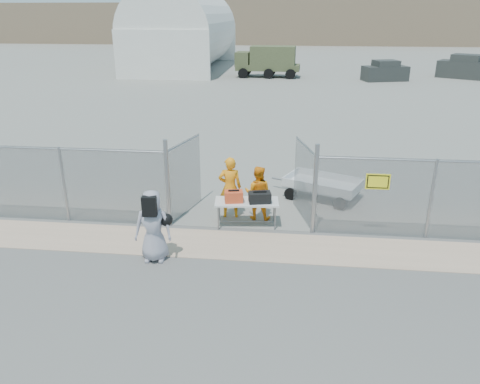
# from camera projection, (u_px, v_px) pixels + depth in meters

# --- Properties ---
(ground) EXTENTS (160.00, 160.00, 0.00)m
(ground) POSITION_uv_depth(u_px,v_px,m) (231.00, 265.00, 11.21)
(ground) COLOR #494949
(tarmac_inside) EXTENTS (160.00, 80.00, 0.01)m
(tarmac_inside) POSITION_uv_depth(u_px,v_px,m) (281.00, 67.00, 50.11)
(tarmac_inside) COLOR gray
(tarmac_inside) RESTS_ON ground
(dirt_strip) EXTENTS (44.00, 1.60, 0.01)m
(dirt_strip) POSITION_uv_depth(u_px,v_px,m) (236.00, 245.00, 12.13)
(dirt_strip) COLOR tan
(dirt_strip) RESTS_ON ground
(distant_hills) EXTENTS (140.00, 6.00, 9.00)m
(distant_hills) POSITION_uv_depth(u_px,v_px,m) (317.00, 18.00, 81.31)
(distant_hills) COLOR #7F684F
(distant_hills) RESTS_ON ground
(chain_link_fence) EXTENTS (40.00, 0.20, 2.20)m
(chain_link_fence) POSITION_uv_depth(u_px,v_px,m) (240.00, 192.00, 12.66)
(chain_link_fence) COLOR gray
(chain_link_fence) RESTS_ON ground
(quonset_hangar) EXTENTS (9.00, 18.00, 8.00)m
(quonset_hangar) POSITION_uv_depth(u_px,v_px,m) (184.00, 28.00, 47.84)
(quonset_hangar) COLOR silver
(quonset_hangar) RESTS_ON ground
(folding_table) EXTENTS (1.82, 0.90, 0.75)m
(folding_table) POSITION_uv_depth(u_px,v_px,m) (247.00, 213.00, 13.13)
(folding_table) COLOR silver
(folding_table) RESTS_ON ground
(orange_bag) EXTENTS (0.56, 0.43, 0.31)m
(orange_bag) POSITION_uv_depth(u_px,v_px,m) (234.00, 196.00, 12.89)
(orange_bag) COLOR #E44C25
(orange_bag) RESTS_ON folding_table
(black_duffel) EXTENTS (0.66, 0.47, 0.29)m
(black_duffel) POSITION_uv_depth(u_px,v_px,m) (260.00, 197.00, 12.85)
(black_duffel) COLOR black
(black_duffel) RESTS_ON folding_table
(security_worker_left) EXTENTS (0.71, 0.51, 1.83)m
(security_worker_left) POSITION_uv_depth(u_px,v_px,m) (230.00, 188.00, 13.50)
(security_worker_left) COLOR orange
(security_worker_left) RESTS_ON ground
(security_worker_right) EXTENTS (0.83, 0.67, 1.60)m
(security_worker_right) POSITION_uv_depth(u_px,v_px,m) (258.00, 193.00, 13.43)
(security_worker_right) COLOR orange
(security_worker_right) RESTS_ON ground
(visitor) EXTENTS (0.92, 0.64, 1.79)m
(visitor) POSITION_uv_depth(u_px,v_px,m) (153.00, 226.00, 11.14)
(visitor) COLOR #9593A0
(visitor) RESTS_ON ground
(utility_trailer) EXTENTS (3.38, 2.66, 0.73)m
(utility_trailer) POSITION_uv_depth(u_px,v_px,m) (323.00, 188.00, 15.06)
(utility_trailer) COLOR silver
(utility_trailer) RESTS_ON ground
(military_truck) EXTENTS (5.82, 2.37, 2.73)m
(military_truck) POSITION_uv_depth(u_px,v_px,m) (268.00, 62.00, 42.26)
(military_truck) COLOR #4B5231
(military_truck) RESTS_ON ground
(parked_vehicle_near) EXTENTS (4.06, 2.69, 1.69)m
(parked_vehicle_near) POSITION_uv_depth(u_px,v_px,m) (385.00, 71.00, 40.16)
(parked_vehicle_near) COLOR #2E312E
(parked_vehicle_near) RESTS_ON ground
(parked_vehicle_mid) EXTENTS (4.89, 4.04, 2.03)m
(parked_vehicle_mid) POSITION_uv_depth(u_px,v_px,m) (465.00, 67.00, 41.62)
(parked_vehicle_mid) COLOR #2E312E
(parked_vehicle_mid) RESTS_ON ground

